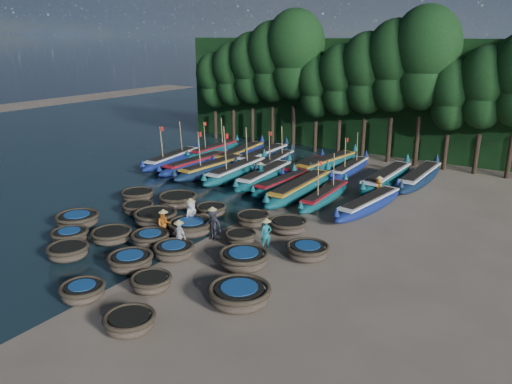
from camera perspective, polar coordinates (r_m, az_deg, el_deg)
The scene contains 61 objects.
ground at distance 27.80m, azimuth -3.73°, elevation -4.26°, with size 120.00×120.00×0.00m, color gray.
foliage_wall at distance 47.04m, azimuth 13.88°, elevation 10.57°, with size 40.00×3.00×10.00m, color black.
coracle_3 at distance 21.69m, azimuth -19.20°, elevation -10.68°, with size 1.98×1.98×0.71m.
coracle_4 at distance 19.16m, azimuth -14.23°, elevation -14.22°, with size 2.26×2.26×0.70m.
coracle_5 at distance 27.51m, azimuth -20.50°, elevation -4.71°, with size 1.92×1.92×0.72m.
coracle_6 at distance 25.62m, azimuth -20.69°, elevation -6.38°, with size 2.05×2.05×0.73m.
coracle_7 at distance 23.66m, azimuth -14.17°, elevation -7.67°, with size 2.49×2.49×0.77m.
coracle_8 at distance 21.67m, azimuth -11.88°, elevation -10.09°, with size 1.96×1.96×0.69m.
coracle_9 at distance 20.16m, azimuth -1.91°, elevation -11.64°, with size 3.04×3.04×0.84m.
coracle_10 at distance 29.57m, azimuth -19.73°, elevation -3.00°, with size 2.66×2.66×0.79m.
coracle_11 at distance 26.91m, azimuth -16.17°, elevation -4.81°, with size 2.28×2.28×0.69m.
coracle_12 at distance 25.97m, azimuth -11.98°, elevation -5.22°, with size 2.03×2.03×0.75m.
coracle_13 at distance 24.36m, azimuth -9.37°, elevation -6.63°, with size 2.31×2.31×0.74m.
coracle_14 at distance 23.07m, azimuth -1.43°, elevation -7.66°, with size 2.86×2.86×0.84m.
coracle_15 at distance 30.68m, azimuth -13.33°, elevation -1.80°, with size 2.20×2.20×0.69m.
coracle_16 at distance 28.69m, azimuth -11.41°, elevation -2.86°, with size 2.94×2.94×0.83m.
coracle_17 at distance 27.03m, azimuth -7.50°, elevation -3.97°, with size 2.67×2.67×0.81m.
coracle_18 at distance 25.76m, azimuth -1.80°, elevation -5.17°, with size 1.86×1.86×0.64m.
coracle_19 at distance 24.18m, azimuth 5.91°, elevation -6.70°, with size 2.61×2.61×0.73m.
coracle_20 at distance 33.01m, azimuth -13.37°, elevation -0.37°, with size 2.41×2.41×0.74m.
coracle_21 at distance 31.41m, azimuth -8.93°, elevation -0.91°, with size 2.97×2.97×0.85m.
coracle_22 at distance 29.66m, azimuth -5.17°, elevation -2.07°, with size 1.83×1.83×0.68m.
coracle_23 at distance 28.01m, azimuth -0.36°, elevation -3.11°, with size 2.07×2.07×0.75m.
coracle_24 at distance 27.21m, azimuth 3.66°, elevation -3.82°, with size 2.18×2.18×0.72m.
long_boat_0 at distance 41.60m, azimuth -9.51°, elevation 3.74°, with size 2.47×8.15×3.49m.
long_boat_1 at distance 39.74m, azimuth -6.90°, elevation 3.21°, with size 1.75×8.30×1.46m.
long_boat_2 at distance 38.32m, azimuth -4.89°, elevation 2.77°, with size 2.13×8.52×3.63m.
long_boat_3 at distance 37.33m, azimuth -2.21°, elevation 2.43°, with size 1.91×8.69×3.69m.
long_boat_4 at distance 36.04m, azimuth 1.04°, elevation 1.87°, with size 2.09×8.55×1.51m.
long_boat_5 at distance 34.64m, azimuth 3.19°, elevation 1.06°, with size 1.82×7.39×1.30m.
long_boat_6 at distance 33.05m, azimuth 5.05°, elevation 0.42°, with size 1.81×9.20×1.62m.
long_boat_7 at distance 32.04m, azimuth 7.87°, elevation -0.46°, with size 1.53×7.33×3.11m.
long_boat_8 at distance 30.93m, azimuth 12.82°, elevation -1.34°, with size 2.38×7.83×1.39m.
long_boat_9 at distance 44.67m, azimuth -4.82°, elevation 4.82°, with size 1.42×7.60×3.23m.
long_boat_10 at distance 42.60m, azimuth -1.85°, elevation 4.35°, with size 2.42×8.82×1.56m.
long_boat_11 at distance 41.94m, azimuth 0.82°, elevation 4.14°, with size 1.84×8.75×1.54m.
long_boat_12 at distance 40.35m, azimuth 2.22°, elevation 3.48°, with size 2.31×7.56×3.24m.
long_boat_13 at distance 39.05m, azimuth 5.47°, elevation 2.89°, with size 1.46×7.25×1.28m.
long_boat_14 at distance 39.71m, azimuth 8.08°, elevation 3.21°, with size 2.78×8.84×1.57m.
long_boat_15 at distance 38.90m, azimuth 10.67°, elevation 2.63°, with size 1.49×7.43×3.16m.
long_boat_16 at distance 36.46m, azimuth 14.70°, elevation 1.54°, with size 1.78×9.21×1.62m.
long_boat_17 at distance 37.49m, azimuth 18.23°, elevation 1.63°, with size 1.67×8.88×1.56m.
fisherman_0 at distance 27.71m, azimuth -7.44°, elevation -2.45°, with size 0.55×0.83×1.89m.
fisherman_1 at distance 25.07m, azimuth 1.16°, elevation -4.57°, with size 0.64×0.65×1.71m.
fisherman_2 at distance 26.75m, azimuth -10.49°, elevation -3.56°, with size 0.91×0.93×1.71m.
fisherman_3 at distance 26.14m, azimuth -4.98°, elevation -3.61°, with size 1.14×0.68×1.94m.
fisherman_4 at distance 25.04m, azimuth -8.77°, elevation -4.88°, with size 0.95×0.52×1.75m.
fisherman_5 at distance 35.42m, azimuth 0.48°, elevation 2.08°, with size 0.77×1.60×1.86m.
fisherman_6 at distance 33.37m, azimuth 13.84°, elevation 0.51°, with size 0.86×0.87×1.71m.
tree_0 at distance 51.61m, azimuth -4.79°, elevation 12.66°, with size 3.68×3.68×8.68m.
tree_1 at distance 50.18m, azimuth -2.68°, elevation 13.34°, with size 4.09×4.09×9.65m.
tree_2 at distance 48.82m, azimuth -0.43°, elevation 14.04°, with size 4.51×4.51×10.63m.
tree_3 at distance 47.55m, azimuth 1.95°, elevation 14.75°, with size 4.92×4.92×11.60m.
tree_4 at distance 46.37m, azimuth 4.48°, elevation 15.47°, with size 5.34×5.34×12.58m.
tree_5 at distance 45.48m, azimuth 6.98°, elevation 11.94°, with size 3.68×3.68×8.68m.
tree_6 at distance 44.44m, azimuth 9.73°, elevation 12.57°, with size 4.09×4.09×9.65m.
tree_7 at distance 43.52m, azimuth 12.62°, elevation 13.20°, with size 4.51×4.51×10.63m.
tree_8 at distance 42.71m, azimuth 15.64°, elevation 13.82°, with size 4.92×4.92×11.60m.
tree_9 at distance 42.02m, azimuth 18.78°, elevation 14.42°, with size 5.34×5.34×12.58m.
tree_10 at distance 41.68m, azimuth 21.50°, elevation 10.38°, with size 3.68×3.68×8.68m.
tree_11 at distance 41.20m, azimuth 24.76°, elevation 10.88°, with size 4.09×4.09×9.65m.
Camera 1 is at (15.64, -20.54, 10.31)m, focal length 35.00 mm.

